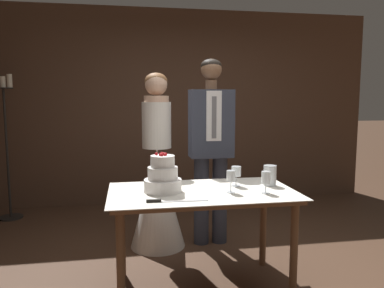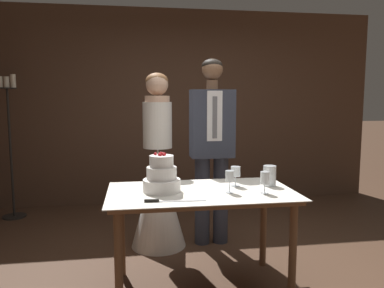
{
  "view_description": "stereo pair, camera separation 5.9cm",
  "coord_description": "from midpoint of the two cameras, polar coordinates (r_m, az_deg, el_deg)",
  "views": [
    {
      "loc": [
        -0.79,
        -2.76,
        1.46
      ],
      "look_at": [
        -0.24,
        0.39,
        1.08
      ],
      "focal_mm": 35.0,
      "sensor_mm": 36.0,
      "label": 1
    },
    {
      "loc": [
        -0.73,
        -2.77,
        1.46
      ],
      "look_at": [
        -0.24,
        0.39,
        1.08
      ],
      "focal_mm": 35.0,
      "sensor_mm": 36.0,
      "label": 2
    }
  ],
  "objects": [
    {
      "name": "wall_back",
      "position": [
        5.32,
        -1.67,
        5.6
      ],
      "size": [
        5.41,
        0.12,
        2.68
      ],
      "primitive_type": "cube",
      "color": "#513828",
      "rests_on": "ground_plane"
    },
    {
      "name": "groom",
      "position": [
        3.72,
        2.45,
        0.26
      ],
      "size": [
        0.42,
        0.25,
        1.85
      ],
      "color": "#333847",
      "rests_on": "ground_plane"
    },
    {
      "name": "wine_glass_far",
      "position": [
        2.8,
        10.59,
        -5.23
      ],
      "size": [
        0.07,
        0.07,
        0.16
      ],
      "color": "silver",
      "rests_on": "cake_table"
    },
    {
      "name": "tiered_cake",
      "position": [
        2.81,
        -5.08,
        -5.03
      ],
      "size": [
        0.28,
        0.28,
        0.3
      ],
      "color": "white",
      "rests_on": "cake_table"
    },
    {
      "name": "hurricane_candle",
      "position": [
        3.06,
        11.24,
        -4.79
      ],
      "size": [
        0.1,
        0.1,
        0.16
      ],
      "color": "silver",
      "rests_on": "cake_table"
    },
    {
      "name": "cake_knife",
      "position": [
        2.56,
        -4.76,
        -8.63
      ],
      "size": [
        0.42,
        0.04,
        0.02
      ],
      "rotation": [
        0.0,
        0.0,
        -0.05
      ],
      "color": "silver",
      "rests_on": "cake_table"
    },
    {
      "name": "wine_glass_middle",
      "position": [
        2.99,
        6.18,
        -4.33
      ],
      "size": [
        0.08,
        0.08,
        0.16
      ],
      "color": "silver",
      "rests_on": "cake_table"
    },
    {
      "name": "cake_table",
      "position": [
        2.87,
        0.95,
        -8.89
      ],
      "size": [
        1.4,
        0.79,
        0.77
      ],
      "color": "brown",
      "rests_on": "ground_plane"
    },
    {
      "name": "ground_plane",
      "position": [
        3.22,
        5.21,
        -20.13
      ],
      "size": [
        40.0,
        40.0,
        0.0
      ],
      "primitive_type": "plane",
      "color": "#4C3323"
    },
    {
      "name": "wine_glass_near",
      "position": [
        2.78,
        5.34,
        -4.98
      ],
      "size": [
        0.07,
        0.07,
        0.17
      ],
      "color": "silver",
      "rests_on": "cake_table"
    },
    {
      "name": "bride",
      "position": [
        3.71,
        -5.76,
        -6.06
      ],
      "size": [
        0.54,
        0.54,
        1.71
      ],
      "color": "white",
      "rests_on": "ground_plane"
    },
    {
      "name": "candle_stand",
      "position": [
        5.04,
        -26.69,
        -0.12
      ],
      "size": [
        0.28,
        0.28,
        1.75
      ],
      "color": "black",
      "rests_on": "ground_plane"
    }
  ]
}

